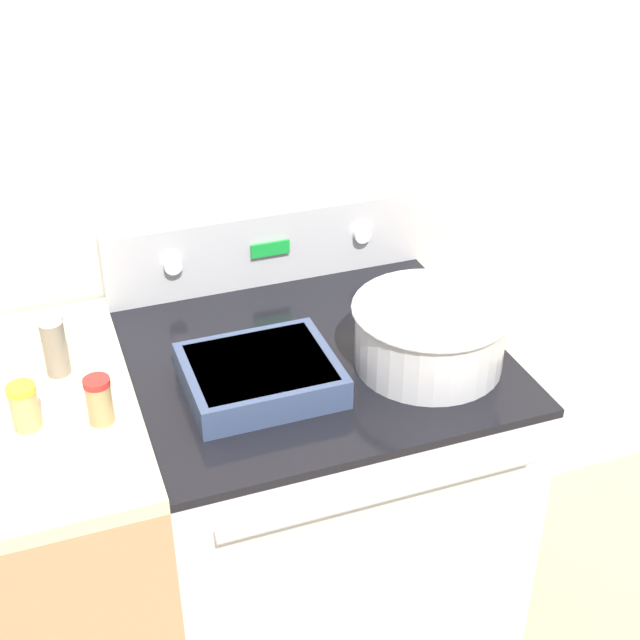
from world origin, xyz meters
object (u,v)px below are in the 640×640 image
Objects in this scene: casserole_dish at (260,373)px; spice_jar_yellow_cap at (24,406)px; spice_jar_red_cap at (99,400)px; spice_jar_white_cap at (54,345)px; ladle at (481,321)px; mixing_bowl at (430,331)px.

casserole_dish is 0.43m from spice_jar_yellow_cap.
spice_jar_yellow_cap is (-0.13, 0.03, -0.00)m from spice_jar_red_cap.
spice_jar_red_cap reaches higher than casserole_dish.
casserole_dish is at bearing -25.19° from spice_jar_white_cap.
casserole_dish is at bearing -175.95° from ladle.
spice_jar_white_cap is (-0.36, 0.17, 0.04)m from casserole_dish.
spice_jar_red_cap is 0.19m from spice_jar_white_cap.
spice_jar_white_cap is at bearing 107.22° from spice_jar_red_cap.
spice_jar_red_cap is 0.72× the size of spice_jar_white_cap.
mixing_bowl is 0.72m from spice_jar_white_cap.
spice_jar_red_cap is (-0.64, 0.02, -0.02)m from mixing_bowl.
casserole_dish is 0.50m from ladle.
spice_jar_white_cap reaches higher than casserole_dish.
spice_jar_white_cap is (-0.70, 0.20, 0.00)m from mixing_bowl.
spice_jar_white_cap is at bearing 154.81° from casserole_dish.
spice_jar_yellow_cap reaches higher than ladle.
spice_jar_red_cap is at bearing -12.89° from spice_jar_yellow_cap.
mixing_bowl is at bearing -5.48° from casserole_dish.
casserole_dish is 3.24× the size of spice_jar_yellow_cap.
ladle is 0.86m from spice_jar_white_cap.
mixing_bowl is 3.55× the size of spice_jar_yellow_cap.
spice_jar_white_cap is at bearing 163.91° from mixing_bowl.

